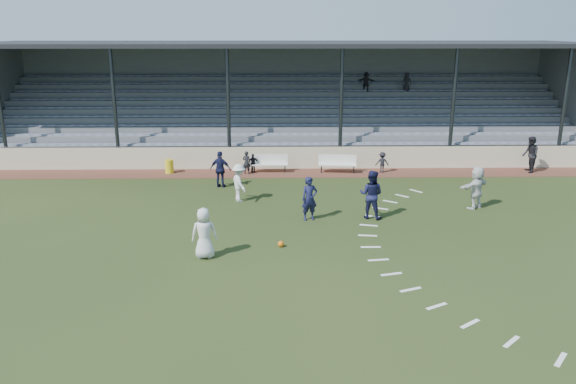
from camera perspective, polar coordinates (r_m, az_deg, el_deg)
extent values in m
plane|color=#273415|center=(19.65, 0.14, -5.69)|extent=(90.00, 90.00, 0.00)
cube|color=#572E22|center=(29.64, -0.29, 1.93)|extent=(34.00, 2.00, 0.02)
cube|color=beige|center=(30.53, -0.32, 3.49)|extent=(34.00, 0.18, 1.20)
cube|color=white|center=(29.66, -1.95, 2.80)|extent=(2.00, 0.40, 0.06)
cube|color=white|center=(29.81, -1.95, 3.37)|extent=(2.00, 0.06, 0.54)
cylinder|color=#292C30|center=(29.74, -3.59, 2.36)|extent=(0.06, 0.06, 0.40)
cylinder|color=#292C30|center=(29.71, -0.31, 2.38)|extent=(0.06, 0.06, 0.40)
cube|color=white|center=(29.65, 5.06, 2.74)|extent=(2.03, 0.59, 0.06)
cube|color=white|center=(29.81, 5.03, 3.31)|extent=(2.00, 0.25, 0.54)
cylinder|color=#292C30|center=(29.71, 3.41, 2.35)|extent=(0.06, 0.06, 0.40)
cylinder|color=#292C30|center=(29.73, 6.69, 2.28)|extent=(0.06, 0.06, 0.40)
cylinder|color=yellow|center=(30.23, -11.96, 2.57)|extent=(0.44, 0.44, 0.71)
sphere|color=orange|center=(19.69, -0.73, -5.30)|extent=(0.22, 0.22, 0.22)
imported|color=silver|center=(18.74, -8.52, -4.16)|extent=(0.89, 0.63, 1.72)
imported|color=#15173A|center=(22.20, 2.20, -0.68)|extent=(0.73, 0.58, 1.76)
imported|color=#15173A|center=(22.61, 8.45, -0.25)|extent=(1.17, 1.06, 1.97)
imported|color=silver|center=(24.72, -4.98, 0.93)|extent=(1.03, 1.24, 1.67)
imported|color=#15173A|center=(27.04, -6.87, 2.30)|extent=(1.10, 0.67, 1.75)
imported|color=silver|center=(24.94, 18.60, 0.45)|extent=(1.69, 1.43, 1.83)
imported|color=black|center=(32.23, 23.39, 3.51)|extent=(0.85, 1.02, 1.91)
imported|color=black|center=(29.43, -4.23, 3.01)|extent=(0.51, 0.41, 1.20)
imported|color=black|center=(29.67, -3.55, 2.93)|extent=(0.61, 0.29, 1.01)
imported|color=black|center=(30.05, 9.54, 3.00)|extent=(0.71, 0.41, 1.10)
cube|color=slate|center=(31.06, -0.33, 3.71)|extent=(34.00, 0.80, 1.20)
cube|color=gray|center=(31.03, -0.34, 4.92)|extent=(33.00, 0.28, 0.10)
cube|color=slate|center=(31.80, -0.35, 4.38)|extent=(34.00, 0.80, 1.60)
cube|color=gray|center=(31.74, -0.36, 5.92)|extent=(33.00, 0.28, 0.10)
cube|color=slate|center=(32.55, -0.37, 5.01)|extent=(34.00, 0.80, 2.00)
cube|color=gray|center=(32.46, -0.38, 6.86)|extent=(33.00, 0.28, 0.10)
cube|color=slate|center=(33.29, -0.39, 5.62)|extent=(34.00, 0.80, 2.40)
cube|color=gray|center=(33.18, -0.40, 7.77)|extent=(33.00, 0.28, 0.10)
cube|color=slate|center=(34.04, -0.41, 6.19)|extent=(34.00, 0.80, 2.80)
cube|color=gray|center=(33.92, -0.41, 8.64)|extent=(33.00, 0.28, 0.10)
cube|color=slate|center=(34.80, -0.42, 6.75)|extent=(34.00, 0.80, 3.20)
cube|color=gray|center=(34.66, -0.43, 9.47)|extent=(33.00, 0.28, 0.10)
cube|color=slate|center=(35.56, -0.44, 7.28)|extent=(34.00, 0.80, 3.60)
cube|color=gray|center=(35.42, -0.45, 10.26)|extent=(33.00, 0.28, 0.10)
cube|color=slate|center=(36.32, -0.46, 7.79)|extent=(34.00, 0.80, 4.00)
cube|color=gray|center=(36.17, -0.46, 11.02)|extent=(33.00, 0.28, 0.10)
cube|color=slate|center=(37.08, -0.47, 8.27)|extent=(34.00, 0.80, 4.40)
cube|color=gray|center=(36.94, -0.48, 11.75)|extent=(33.00, 0.28, 0.10)
cube|color=slate|center=(37.55, -0.48, 9.91)|extent=(34.00, 0.40, 6.40)
cube|color=slate|center=(37.75, -27.22, 8.18)|extent=(0.30, 7.80, 6.40)
cube|color=slate|center=(38.10, 26.13, 8.37)|extent=(0.30, 7.80, 6.40)
cube|color=black|center=(33.43, -0.42, 14.80)|extent=(34.60, 9.00, 0.22)
cylinder|color=#292C30|center=(33.50, -27.17, 7.46)|extent=(0.20, 0.20, 6.50)
cylinder|color=#292C30|center=(31.35, -17.18, 8.03)|extent=(0.20, 0.20, 6.50)
cylinder|color=#292C30|center=(30.26, -6.08, 8.39)|extent=(0.20, 0.20, 6.50)
cylinder|color=#292C30|center=(30.34, 5.41, 8.43)|extent=(0.20, 0.20, 6.50)
cylinder|color=#292C30|center=(31.58, 16.40, 8.15)|extent=(0.20, 0.20, 6.50)
cylinder|color=#292C30|center=(33.85, 26.23, 7.65)|extent=(0.20, 0.20, 6.50)
cylinder|color=#292C30|center=(30.39, -0.32, 4.68)|extent=(34.00, 0.05, 0.05)
imported|color=black|center=(36.20, 11.96, 10.88)|extent=(0.66, 0.54, 1.15)
imported|color=black|center=(35.73, 7.94, 11.05)|extent=(1.16, 0.74, 1.20)
cube|color=white|center=(27.07, 12.88, 0.11)|extent=(0.54, 0.61, 0.01)
cube|color=white|center=(26.14, 11.52, -0.38)|extent=(0.59, 0.56, 0.01)
cube|color=white|center=(25.17, 10.34, -0.97)|extent=(0.64, 0.51, 0.01)
cube|color=white|center=(24.15, 9.36, -1.65)|extent=(0.67, 0.44, 0.01)
cube|color=white|center=(23.10, 8.64, -2.45)|extent=(0.70, 0.37, 0.01)
cube|color=white|center=(22.03, 8.20, -3.37)|extent=(0.71, 0.29, 0.01)
cube|color=white|center=(20.96, 8.10, -4.40)|extent=(0.71, 0.21, 0.01)
cube|color=white|center=(19.90, 8.41, -5.55)|extent=(0.70, 0.12, 0.01)
cube|color=white|center=(18.88, 9.17, -6.83)|extent=(0.71, 0.21, 0.01)
cube|color=white|center=(17.91, 10.47, -8.20)|extent=(0.71, 0.29, 0.01)
cube|color=white|center=(17.03, 12.35, -9.66)|extent=(0.70, 0.37, 0.01)
cube|color=white|center=(16.26, 14.87, -11.15)|extent=(0.67, 0.44, 0.01)
cube|color=white|center=(15.63, 18.02, -12.60)|extent=(0.64, 0.51, 0.01)
cube|color=white|center=(15.16, 21.76, -13.94)|extent=(0.59, 0.56, 0.01)
cube|color=white|center=(14.89, 25.97, -15.06)|extent=(0.54, 0.61, 0.01)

